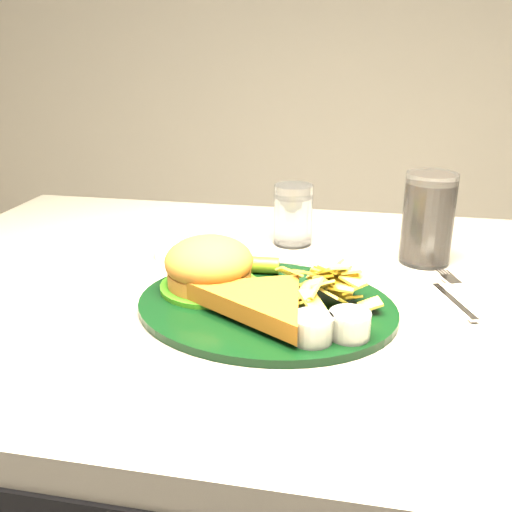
{
  "coord_description": "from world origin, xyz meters",
  "views": [
    {
      "loc": [
        0.12,
        -0.75,
        1.08
      ],
      "look_at": [
        -0.02,
        -0.02,
        0.8
      ],
      "focal_mm": 40.0,
      "sensor_mm": 36.0,
      "label": 1
    }
  ],
  "objects_px": {
    "dinner_plate": "(266,283)",
    "water_glass": "(293,215)",
    "fork_napkin": "(453,299)",
    "table": "(270,488)",
    "cola_glass": "(428,219)"
  },
  "relations": [
    {
      "from": "dinner_plate",
      "to": "water_glass",
      "type": "height_order",
      "value": "water_glass"
    },
    {
      "from": "dinner_plate",
      "to": "fork_napkin",
      "type": "bearing_deg",
      "value": 22.61
    },
    {
      "from": "table",
      "to": "dinner_plate",
      "type": "relative_size",
      "value": 3.54
    },
    {
      "from": "cola_glass",
      "to": "fork_napkin",
      "type": "bearing_deg",
      "value": -79.45
    },
    {
      "from": "table",
      "to": "water_glass",
      "type": "bearing_deg",
      "value": 88.42
    },
    {
      "from": "cola_glass",
      "to": "fork_napkin",
      "type": "height_order",
      "value": "cola_glass"
    },
    {
      "from": "fork_napkin",
      "to": "water_glass",
      "type": "bearing_deg",
      "value": 121.38
    },
    {
      "from": "fork_napkin",
      "to": "dinner_plate",
      "type": "bearing_deg",
      "value": 176.46
    },
    {
      "from": "dinner_plate",
      "to": "water_glass",
      "type": "bearing_deg",
      "value": 96.24
    },
    {
      "from": "table",
      "to": "dinner_plate",
      "type": "xyz_separation_m",
      "value": [
        0.01,
        -0.09,
        0.41
      ]
    },
    {
      "from": "dinner_plate",
      "to": "fork_napkin",
      "type": "height_order",
      "value": "dinner_plate"
    },
    {
      "from": "table",
      "to": "fork_napkin",
      "type": "height_order",
      "value": "fork_napkin"
    },
    {
      "from": "dinner_plate",
      "to": "cola_glass",
      "type": "relative_size",
      "value": 2.37
    },
    {
      "from": "cola_glass",
      "to": "fork_napkin",
      "type": "distance_m",
      "value": 0.16
    },
    {
      "from": "dinner_plate",
      "to": "table",
      "type": "bearing_deg",
      "value": 99.93
    }
  ]
}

